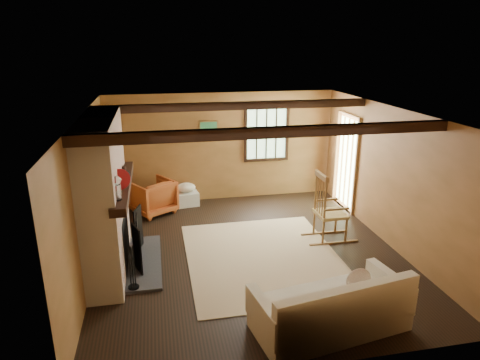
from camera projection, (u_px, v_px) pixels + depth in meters
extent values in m
plane|color=black|center=(249.00, 253.00, 7.28)|extent=(5.50, 5.50, 0.00)
cube|color=#A16739|center=(222.00, 147.00, 9.48)|extent=(5.00, 0.02, 2.40)
cube|color=#A16739|center=(308.00, 272.00, 4.35)|extent=(5.00, 0.02, 2.40)
cube|color=#A16739|center=(88.00, 197.00, 6.45)|extent=(0.02, 5.50, 2.40)
cube|color=#A16739|center=(390.00, 177.00, 7.38)|extent=(0.02, 5.50, 2.40)
cube|color=white|center=(250.00, 112.00, 6.54)|extent=(5.00, 5.50, 0.02)
cube|color=black|center=(270.00, 132.00, 5.45)|extent=(5.00, 0.12, 0.14)
cube|color=black|center=(235.00, 106.00, 7.68)|extent=(5.00, 0.12, 0.14)
cube|color=black|center=(267.00, 132.00, 9.54)|extent=(1.02, 0.06, 1.32)
cube|color=#B5E3AD|center=(266.00, 132.00, 9.57)|extent=(0.90, 0.01, 1.20)
cube|color=black|center=(266.00, 132.00, 9.55)|extent=(0.90, 0.03, 0.02)
cube|color=brown|center=(346.00, 162.00, 9.02)|extent=(0.06, 1.00, 2.06)
cube|color=#B5E3AD|center=(347.00, 162.00, 9.03)|extent=(0.01, 0.80, 1.85)
cube|color=brown|center=(209.00, 130.00, 9.27)|extent=(0.42, 0.03, 0.42)
cube|color=#267261|center=(209.00, 130.00, 9.26)|extent=(0.36, 0.01, 0.36)
cube|color=#AA6041|center=(105.00, 196.00, 6.49)|extent=(0.50, 2.20, 2.40)
cube|color=black|center=(114.00, 240.00, 6.74)|extent=(0.38, 1.00, 0.85)
cube|color=#3A3B3F|center=(144.00, 262.00, 6.95)|extent=(0.55, 1.80, 0.05)
cube|color=black|center=(123.00, 185.00, 6.50)|extent=(0.22, 2.30, 0.12)
cube|color=black|center=(137.00, 249.00, 6.52)|extent=(0.14, 0.36, 0.74)
cube|color=black|center=(138.00, 238.00, 6.88)|extent=(0.03, 0.37, 0.74)
cube|color=black|center=(138.00, 228.00, 7.23)|extent=(0.13, 0.36, 0.74)
cylinder|color=black|center=(134.00, 287.00, 6.17)|extent=(0.16, 0.16, 0.02)
cylinder|color=black|center=(130.00, 269.00, 6.04)|extent=(0.01, 0.01, 0.66)
cylinder|color=black|center=(132.00, 267.00, 6.07)|extent=(0.01, 0.01, 0.66)
cylinder|color=black|center=(134.00, 266.00, 6.10)|extent=(0.01, 0.01, 0.66)
cylinder|color=white|center=(118.00, 192.00, 5.69)|extent=(0.10, 0.10, 0.22)
sphere|color=white|center=(116.00, 180.00, 5.64)|extent=(0.12, 0.12, 0.12)
cylinder|color=#A11215|center=(119.00, 180.00, 6.07)|extent=(0.30, 0.13, 0.31)
cube|color=black|center=(122.00, 175.00, 6.61)|extent=(0.23, 0.17, 0.11)
cylinder|color=black|center=(123.00, 169.00, 6.90)|extent=(0.09, 0.09, 0.11)
cylinder|color=black|center=(124.00, 170.00, 6.93)|extent=(0.06, 0.06, 0.07)
cube|color=#CBB287|center=(263.00, 257.00, 7.13)|extent=(2.50, 3.00, 0.01)
cube|color=tan|center=(331.00, 214.00, 7.67)|extent=(0.50, 0.52, 0.05)
cube|color=brown|center=(322.00, 176.00, 7.40)|extent=(0.06, 0.50, 0.09)
cylinder|color=brown|center=(346.00, 230.00, 7.59)|extent=(0.04, 0.04, 0.48)
cylinder|color=brown|center=(336.00, 220.00, 7.99)|extent=(0.04, 0.04, 0.48)
cylinder|color=brown|center=(323.00, 232.00, 7.50)|extent=(0.04, 0.04, 0.48)
cylinder|color=brown|center=(314.00, 222.00, 7.90)|extent=(0.04, 0.04, 0.48)
cylinder|color=brown|center=(325.00, 199.00, 7.31)|extent=(0.04, 0.04, 0.81)
cylinder|color=brown|center=(316.00, 191.00, 7.71)|extent=(0.04, 0.04, 0.81)
cylinder|color=brown|center=(323.00, 198.00, 7.42)|extent=(0.02, 0.02, 0.67)
cylinder|color=brown|center=(320.00, 196.00, 7.52)|extent=(0.02, 0.02, 0.67)
cylinder|color=brown|center=(318.00, 194.00, 7.62)|extent=(0.02, 0.02, 0.67)
cube|color=brown|center=(337.00, 209.00, 7.39)|extent=(0.45, 0.05, 0.03)
cube|color=brown|center=(326.00, 200.00, 7.83)|extent=(0.45, 0.05, 0.03)
cube|color=brown|center=(334.00, 243.00, 7.61)|extent=(0.92, 0.05, 0.03)
cube|color=brown|center=(324.00, 233.00, 8.02)|extent=(0.92, 0.05, 0.03)
cube|color=silver|center=(329.00, 313.00, 5.33)|extent=(2.00, 1.15, 0.41)
cube|color=silver|center=(348.00, 308.00, 4.92)|extent=(1.88, 0.46, 0.52)
cube|color=silver|center=(264.00, 316.00, 4.97)|extent=(0.27, 0.86, 0.38)
cube|color=silver|center=(389.00, 286.00, 5.58)|extent=(0.27, 0.86, 0.38)
ellipsoid|color=silver|center=(359.00, 280.00, 5.48)|extent=(0.35, 0.17, 0.34)
cylinder|color=#503322|center=(128.00, 206.00, 9.21)|extent=(0.43, 0.13, 0.13)
cylinder|color=#503322|center=(134.00, 205.00, 9.24)|extent=(0.43, 0.13, 0.13)
cylinder|color=#503322|center=(141.00, 205.00, 9.26)|extent=(0.43, 0.13, 0.13)
cylinder|color=#503322|center=(127.00, 200.00, 9.17)|extent=(0.43, 0.13, 0.13)
cylinder|color=#503322|center=(134.00, 200.00, 9.20)|extent=(0.43, 0.13, 0.13)
cylinder|color=#503322|center=(140.00, 199.00, 9.22)|extent=(0.43, 0.13, 0.13)
cube|color=silver|center=(186.00, 199.00, 9.38)|extent=(0.55, 0.45, 0.30)
ellipsoid|color=silver|center=(186.00, 188.00, 9.30)|extent=(0.50, 0.46, 0.21)
imported|color=#BF6026|center=(153.00, 197.00, 8.89)|extent=(1.07, 1.08, 0.72)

